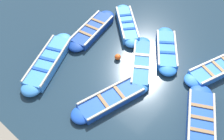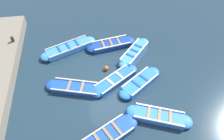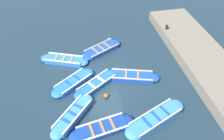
# 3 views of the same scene
# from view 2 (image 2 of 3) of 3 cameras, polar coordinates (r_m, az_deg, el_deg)

# --- Properties ---
(ground_plane) EXTENTS (120.00, 120.00, 0.00)m
(ground_plane) POSITION_cam_2_polar(r_m,az_deg,el_deg) (13.18, -1.12, -4.06)
(ground_plane) COLOR #1C303F
(boat_far_corner) EXTENTS (3.55, 2.05, 0.39)m
(boat_far_corner) POSITION_cam_2_polar(r_m,az_deg,el_deg) (12.05, 12.14, -11.76)
(boat_far_corner) COLOR blue
(boat_far_corner) RESTS_ON ground
(boat_stern_in) EXTENTS (3.32, 2.53, 0.36)m
(boat_stern_in) POSITION_cam_2_polar(r_m,az_deg,el_deg) (13.24, 0.84, -2.69)
(boat_stern_in) COLOR #1E59AD
(boat_stern_in) RESTS_ON ground
(boat_inner_gap) EXTENTS (3.72, 1.86, 0.35)m
(boat_inner_gap) POSITION_cam_2_polar(r_m,az_deg,el_deg) (13.06, -9.45, -4.60)
(boat_inner_gap) COLOR #1947B7
(boat_inner_gap) RESTS_ON ground
(boat_outer_right) EXTENTS (3.65, 1.43, 0.38)m
(boat_outer_right) POSITION_cam_2_polar(r_m,az_deg,el_deg) (15.53, -0.29, 6.71)
(boat_outer_right) COLOR navy
(boat_outer_right) RESTS_ON ground
(boat_centre) EXTENTS (4.04, 2.35, 0.44)m
(boat_centre) POSITION_cam_2_polar(r_m,az_deg,el_deg) (15.47, -11.25, 5.57)
(boat_centre) COLOR #3884E0
(boat_centre) RESTS_ON ground
(boat_near_quay) EXTENTS (3.56, 2.46, 0.37)m
(boat_near_quay) POSITION_cam_2_polar(r_m,az_deg,el_deg) (11.29, -1.04, -16.84)
(boat_near_quay) COLOR #1947B7
(boat_near_quay) RESTS_ON ground
(boat_broadside) EXTENTS (2.80, 3.02, 0.45)m
(boat_broadside) POSITION_cam_2_polar(r_m,az_deg,el_deg) (14.91, 5.86, 4.50)
(boat_broadside) COLOR #3884E0
(boat_broadside) RESTS_ON ground
(boat_end_of_row) EXTENTS (3.12, 2.55, 0.40)m
(boat_end_of_row) POSITION_cam_2_polar(r_m,az_deg,el_deg) (13.20, 7.33, -3.29)
(boat_end_of_row) COLOR blue
(boat_end_of_row) RESTS_ON ground
(bollard_mid_north) EXTENTS (0.20, 0.20, 0.35)m
(bollard_mid_north) POSITION_cam_2_polar(r_m,az_deg,el_deg) (16.20, -24.57, 7.31)
(bollard_mid_north) COLOR black
(bollard_mid_north) RESTS_ON quay_wall
(buoy_yellow_far) EXTENTS (0.29, 0.29, 0.29)m
(buoy_yellow_far) POSITION_cam_2_polar(r_m,az_deg,el_deg) (13.91, -1.51, 0.49)
(buoy_yellow_far) COLOR #E05119
(buoy_yellow_far) RESTS_ON ground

